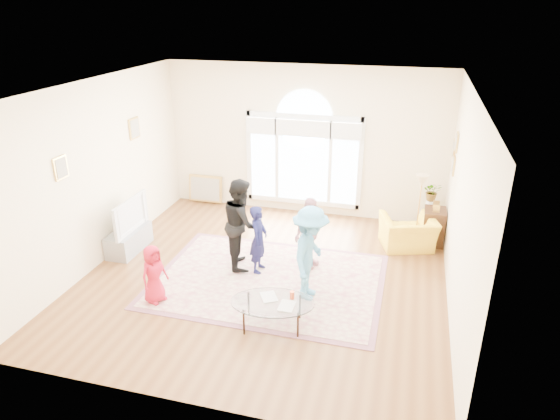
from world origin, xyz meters
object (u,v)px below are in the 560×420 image
(coffee_table, at_px, (272,303))
(area_rug, at_px, (269,280))
(television, at_px, (126,215))
(tv_console, at_px, (129,240))
(armchair, at_px, (408,233))

(coffee_table, bearing_deg, area_rug, 99.54)
(area_rug, xyz_separation_m, television, (-2.84, 0.39, 0.72))
(tv_console, distance_m, television, 0.52)
(area_rug, relative_size, armchair, 3.75)
(area_rug, relative_size, television, 3.31)
(coffee_table, height_order, armchair, armchair)
(area_rug, distance_m, tv_console, 2.89)
(armchair, bearing_deg, television, -1.81)
(area_rug, bearing_deg, tv_console, 172.14)
(coffee_table, relative_size, armchair, 1.36)
(tv_console, height_order, television, television)
(television, distance_m, coffee_table, 3.64)
(coffee_table, distance_m, armchair, 3.56)
(television, xyz_separation_m, armchair, (5.05, 1.48, -0.42))
(tv_console, bearing_deg, coffee_table, -26.03)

